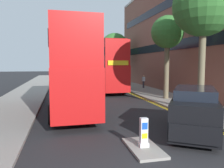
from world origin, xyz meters
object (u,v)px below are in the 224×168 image
at_px(double_decker_bus_away, 70,67).
at_px(double_decker_bus_oncoming, 105,65).
at_px(keep_left_bollard, 144,134).
at_px(pedestrian_far, 144,81).
at_px(taxi_minivan, 194,111).

height_order(double_decker_bus_away, double_decker_bus_oncoming, same).
xyz_separation_m(keep_left_bollard, double_decker_bus_away, (-2.36, 7.73, 2.42)).
relative_size(keep_left_bollard, pedestrian_far, 0.69).
relative_size(double_decker_bus_away, pedestrian_far, 6.70).
bearing_deg(keep_left_bollard, taxi_minivan, 22.38).
bearing_deg(taxi_minivan, double_decker_bus_away, 129.03).
relative_size(double_decker_bus_oncoming, taxi_minivan, 2.16).
distance_m(taxi_minivan, pedestrian_far, 17.87).
relative_size(double_decker_bus_away, taxi_minivan, 2.15).
xyz_separation_m(double_decker_bus_oncoming, pedestrian_far, (5.11, 0.74, -2.04)).
distance_m(double_decker_bus_away, taxi_minivan, 8.62).
bearing_deg(taxi_minivan, pedestrian_far, 76.09).
bearing_deg(pedestrian_far, keep_left_bollard, -111.28).
height_order(keep_left_bollard, double_decker_bus_away, double_decker_bus_away).
relative_size(keep_left_bollard, double_decker_bus_oncoming, 0.10).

